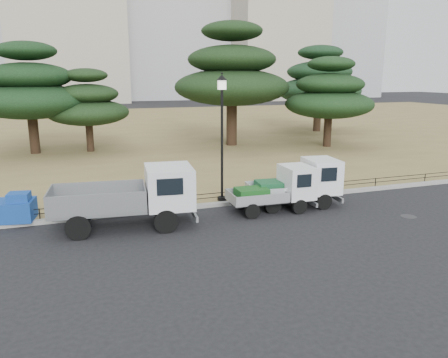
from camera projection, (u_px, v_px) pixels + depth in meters
name	position (u px, v px, depth m)	size (l,w,h in m)	color
ground	(242.00, 225.00, 15.99)	(220.00, 220.00, 0.00)	black
lawn	(131.00, 129.00, 44.09)	(120.00, 56.00, 0.15)	olive
curb	(219.00, 204.00, 18.36)	(120.00, 0.25, 0.16)	gray
truck_large	(132.00, 195.00, 15.57)	(5.13, 2.45, 2.17)	black
truck_kei_front	(278.00, 189.00, 17.53)	(3.44, 1.57, 1.80)	black
truck_kei_rear	(300.00, 183.00, 18.21)	(3.88, 1.97, 1.96)	black
street_lamp	(222.00, 117.00, 17.88)	(0.47, 0.47, 5.24)	black
pipe_fence	(218.00, 195.00, 18.42)	(38.00, 0.04, 0.40)	black
tarp_pile	(12.00, 209.00, 16.02)	(1.74, 1.39, 1.06)	#1442A0
manhole	(409.00, 217.00, 16.98)	(0.60, 0.60, 0.01)	#2D2D30
pine_west_near	(29.00, 90.00, 29.03)	(7.42, 7.42, 7.42)	black
pine_center_left	(88.00, 104.00, 30.07)	(5.61, 5.61, 5.71)	black
pine_center_right	(232.00, 75.00, 32.43)	(8.57, 8.57, 9.10)	black
pine_east_near	(329.00, 95.00, 32.09)	(6.52, 6.52, 6.58)	black
pine_east_far	(319.00, 82.00, 41.12)	(7.95, 7.95, 7.99)	black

